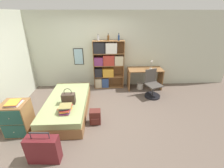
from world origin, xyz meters
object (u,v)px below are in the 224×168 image
(book_stack_on_bed, at_px, (65,109))
(suitcase, at_px, (43,149))
(dresser, at_px, (18,118))
(magazine_pile_on_dresser, at_px, (13,103))
(bed, at_px, (68,105))
(bottle_green, at_px, (98,38))
(handbag, at_px, (69,98))
(desk, at_px, (145,75))
(waste_bin, at_px, (140,86))
(bottle_brown, at_px, (108,38))
(desk_chair, at_px, (152,88))
(backpack, at_px, (95,117))
(bookcase, at_px, (106,64))
(desk_lamp, at_px, (152,63))
(bottle_clear, at_px, (119,38))

(book_stack_on_bed, relative_size, suitcase, 0.56)
(dresser, height_order, magazine_pile_on_dresser, magazine_pile_on_dresser)
(bed, relative_size, bottle_green, 10.66)
(bed, bearing_deg, handbag, -62.18)
(desk, distance_m, waste_bin, 0.44)
(suitcase, xyz_separation_m, desk, (2.56, 2.90, 0.24))
(bottle_green, bearing_deg, dresser, -128.30)
(suitcase, bearing_deg, desk, 48.50)
(magazine_pile_on_dresser, xyz_separation_m, bottle_brown, (2.07, 2.25, 0.98))
(bed, distance_m, suitcase, 1.52)
(magazine_pile_on_dresser, relative_size, desk_chair, 0.35)
(backpack, bearing_deg, suitcase, -130.97)
(bed, distance_m, dresser, 1.19)
(magazine_pile_on_dresser, xyz_separation_m, desk, (3.36, 2.12, -0.28))
(dresser, distance_m, magazine_pile_on_dresser, 0.41)
(suitcase, height_order, bottle_green, bottle_green)
(bottle_green, relative_size, desk, 0.16)
(book_stack_on_bed, relative_size, bookcase, 0.22)
(suitcase, distance_m, desk_lamp, 4.08)
(backpack, bearing_deg, desk, 48.22)
(dresser, bearing_deg, desk_chair, 22.92)
(handbag, xyz_separation_m, desk_chair, (2.46, 0.98, -0.29))
(backpack, bearing_deg, dresser, -172.84)
(book_stack_on_bed, height_order, suitcase, suitcase)
(bed, bearing_deg, bottle_green, 61.13)
(bottle_clear, bearing_deg, handbag, -129.27)
(bottle_clear, height_order, waste_bin, bottle_clear)
(desk, bearing_deg, backpack, -131.78)
(handbag, bearing_deg, bottle_clear, 50.73)
(suitcase, relative_size, magazine_pile_on_dresser, 2.16)
(bottle_brown, relative_size, waste_bin, 0.93)
(dresser, xyz_separation_m, desk_lamp, (3.61, 2.11, 0.58))
(handbag, relative_size, magazine_pile_on_dresser, 1.36)
(magazine_pile_on_dresser, bearing_deg, desk_lamp, 30.81)
(bottle_brown, xyz_separation_m, desk_chair, (1.40, -0.74, -1.50))
(desk_lamp, bearing_deg, magazine_pile_on_dresser, -149.19)
(bottle_green, distance_m, waste_bin, 2.22)
(bed, relative_size, handbag, 4.82)
(suitcase, relative_size, waste_bin, 2.84)
(bed, bearing_deg, waste_bin, 29.90)
(desk_lamp, bearing_deg, desk_chair, -99.37)
(bookcase, relative_size, backpack, 4.60)
(magazine_pile_on_dresser, relative_size, bottle_brown, 1.42)
(bottle_clear, bearing_deg, waste_bin, -11.84)
(suitcase, bearing_deg, waste_bin, 49.75)
(bottle_brown, height_order, desk_lamp, bottle_brown)
(handbag, xyz_separation_m, bottle_brown, (1.06, 1.72, 1.21))
(bed, height_order, suitcase, suitcase)
(dresser, xyz_separation_m, bottle_green, (1.78, 2.25, 1.38))
(bottle_brown, distance_m, desk_chair, 2.18)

